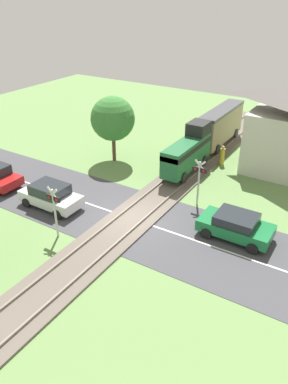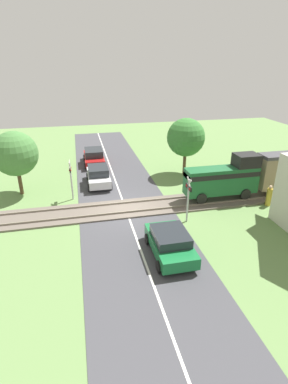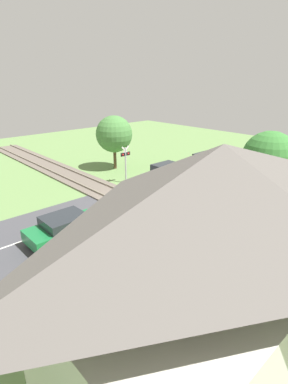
{
  "view_description": "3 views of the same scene",
  "coord_description": "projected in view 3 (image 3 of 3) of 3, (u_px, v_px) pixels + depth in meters",
  "views": [
    {
      "loc": [
        10.3,
        -15.31,
        11.97
      ],
      "look_at": [
        0.0,
        1.3,
        1.2
      ],
      "focal_mm": 35.0,
      "sensor_mm": 36.0,
      "label": 1
    },
    {
      "loc": [
        18.38,
        -2.81,
        9.58
      ],
      "look_at": [
        0.0,
        1.3,
        1.2
      ],
      "focal_mm": 28.0,
      "sensor_mm": 36.0,
      "label": 2
    },
    {
      "loc": [
        12.05,
        14.35,
        8.0
      ],
      "look_at": [
        0.0,
        1.3,
        1.2
      ],
      "focal_mm": 28.0,
      "sensor_mm": 36.0,
      "label": 3
    }
  ],
  "objects": [
    {
      "name": "car_near_crossing",
      "position": [
        166.0,
        173.0,
        24.21
      ],
      "size": [
        3.92,
        1.9,
        1.53
      ],
      "color": "silver",
      "rests_on": "ground_plane"
    },
    {
      "name": "ground_plane",
      "position": [
        131.0,
        203.0,
        20.34
      ],
      "size": [
        60.0,
        60.0,
        0.0
      ],
      "primitive_type": "plane",
      "color": "#66894C"
    },
    {
      "name": "road_surface",
      "position": [
        131.0,
        203.0,
        20.33
      ],
      "size": [
        48.0,
        6.4,
        0.02
      ],
      "color": "#424247",
      "rests_on": "ground_plane"
    },
    {
      "name": "crossing_signal_west_approach",
      "position": [
        126.0,
        160.0,
        23.67
      ],
      "size": [
        0.9,
        0.18,
        3.02
      ],
      "color": "#B7B7B7",
      "rests_on": "ground_plane"
    },
    {
      "name": "tree_beyond_track",
      "position": [
        114.0,
        134.0,
        27.06
      ],
      "size": [
        3.31,
        3.31,
        4.88
      ],
      "color": "brown",
      "rests_on": "ground_plane"
    },
    {
      "name": "station_building",
      "position": [
        210.0,
        289.0,
        7.08
      ],
      "size": [
        8.21,
        4.62,
        6.79
      ],
      "color": "beige",
      "rests_on": "ground_plane"
    },
    {
      "name": "track_bed",
      "position": [
        131.0,
        203.0,
        20.31
      ],
      "size": [
        2.8,
        48.0,
        0.24
      ],
      "color": "#665B51",
      "rests_on": "ground_plane"
    },
    {
      "name": "car_behind_queue",
      "position": [
        207.0,
        161.0,
        27.68
      ],
      "size": [
        4.29,
        2.01,
        1.5
      ],
      "color": "#A81919",
      "rests_on": "ground_plane"
    },
    {
      "name": "car_far_side",
      "position": [
        65.0,
        227.0,
        15.47
      ],
      "size": [
        3.88,
        2.06,
        1.4
      ],
      "color": "#197038",
      "rests_on": "ground_plane"
    },
    {
      "name": "crossing_signal_east_approach",
      "position": [
        138.0,
        202.0,
        15.62
      ],
      "size": [
        0.9,
        0.18,
        3.02
      ],
      "color": "#B7B7B7",
      "rests_on": "ground_plane"
    },
    {
      "name": "pedestrian_by_station",
      "position": [
        260.0,
        269.0,
        12.22
      ],
      "size": [
        0.38,
        0.38,
        1.53
      ],
      "color": "gold",
      "rests_on": "ground_plane"
    },
    {
      "name": "tree_roadside_hedge",
      "position": [
        269.0,
        158.0,
        18.5
      ],
      "size": [
        3.31,
        3.31,
        5.02
      ],
      "color": "brown",
      "rests_on": "ground_plane"
    }
  ]
}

